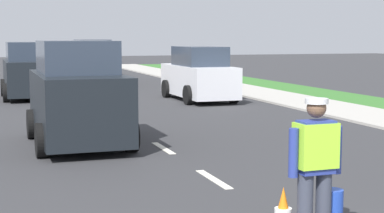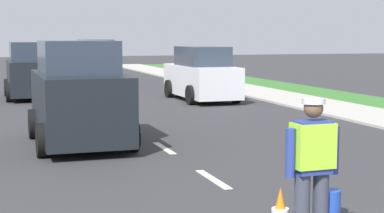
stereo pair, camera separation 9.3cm
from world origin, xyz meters
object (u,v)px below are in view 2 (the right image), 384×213
object	(u,v)px
car_oncoming_lead	(79,97)
car_oncoming_second	(31,72)
road_worker	(314,163)
car_outgoing_far	(96,64)
car_parked_far	(201,75)

from	to	relation	value
car_oncoming_lead	car_oncoming_second	world-z (taller)	car_oncoming_lead
road_worker	car_outgoing_far	distance (m)	24.05
car_oncoming_second	car_outgoing_far	distance (m)	6.85
road_worker	car_oncoming_lead	world-z (taller)	car_oncoming_lead
car_oncoming_lead	car_oncoming_second	bearing A→B (deg)	91.64
road_worker	car_outgoing_far	size ratio (longest dim) A/B	0.39
car_oncoming_second	car_oncoming_lead	bearing A→B (deg)	-88.36
car_parked_far	road_worker	bearing A→B (deg)	-104.60
car_oncoming_lead	car_parked_far	world-z (taller)	car_oncoming_lead
car_outgoing_far	car_parked_far	world-z (taller)	car_outgoing_far
road_worker	car_oncoming_second	xyz separation A→B (m)	(-1.92, 18.09, 0.06)
road_worker	car_parked_far	distance (m)	15.85
car_oncoming_lead	road_worker	bearing A→B (deg)	-77.61
road_worker	car_outgoing_far	xyz separation A→B (m)	(1.53, 24.00, 0.09)
car_parked_far	car_outgoing_far	bearing A→B (deg)	105.87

